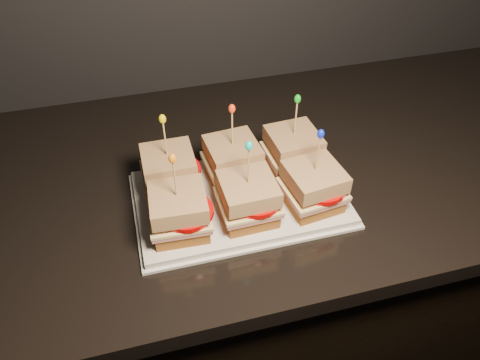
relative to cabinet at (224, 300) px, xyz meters
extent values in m
cube|color=black|center=(0.00, 0.00, 0.00)|extent=(2.38, 0.63, 0.84)
cube|color=black|center=(0.00, 0.00, 0.44)|extent=(2.42, 0.67, 0.04)
cube|color=white|center=(0.02, -0.10, 0.47)|extent=(0.37, 0.23, 0.02)
cube|color=white|center=(0.02, -0.10, 0.46)|extent=(0.38, 0.24, 0.01)
cube|color=brown|center=(-0.10, -0.05, 0.49)|extent=(0.09, 0.09, 0.02)
cube|color=#CD716E|center=(-0.10, -0.05, 0.50)|extent=(0.10, 0.09, 0.01)
cube|color=#FCE09A|center=(-0.10, -0.05, 0.51)|extent=(0.10, 0.10, 0.01)
cylinder|color=#C00503|center=(-0.09, -0.05, 0.52)|extent=(0.09, 0.09, 0.01)
cube|color=#693210|center=(-0.10, -0.05, 0.54)|extent=(0.09, 0.09, 0.03)
cylinder|color=tan|center=(-0.10, -0.05, 0.58)|extent=(0.00, 0.00, 0.09)
ellipsoid|color=yellow|center=(-0.10, -0.05, 0.63)|extent=(0.01, 0.01, 0.02)
cube|color=brown|center=(0.02, -0.05, 0.49)|extent=(0.10, 0.10, 0.02)
cube|color=#CD716E|center=(0.02, -0.05, 0.50)|extent=(0.11, 0.10, 0.01)
cube|color=#FCE09A|center=(0.02, -0.05, 0.51)|extent=(0.11, 0.10, 0.01)
cylinder|color=#C00503|center=(0.03, -0.05, 0.52)|extent=(0.09, 0.09, 0.01)
cube|color=#693210|center=(0.02, -0.05, 0.54)|extent=(0.10, 0.10, 0.03)
cylinder|color=tan|center=(0.02, -0.05, 0.58)|extent=(0.00, 0.00, 0.09)
ellipsoid|color=#F03C15|center=(0.02, -0.05, 0.63)|extent=(0.01, 0.01, 0.02)
cube|color=brown|center=(0.14, -0.05, 0.49)|extent=(0.09, 0.09, 0.02)
cube|color=#CD716E|center=(0.14, -0.05, 0.50)|extent=(0.10, 0.10, 0.01)
cube|color=#FCE09A|center=(0.14, -0.05, 0.51)|extent=(0.11, 0.10, 0.01)
cylinder|color=#C00503|center=(0.15, -0.05, 0.52)|extent=(0.09, 0.09, 0.01)
cube|color=#693210|center=(0.14, -0.05, 0.54)|extent=(0.10, 0.10, 0.03)
cylinder|color=tan|center=(0.14, -0.05, 0.58)|extent=(0.00, 0.00, 0.09)
ellipsoid|color=#11AC1B|center=(0.14, -0.05, 0.63)|extent=(0.01, 0.01, 0.02)
cube|color=brown|center=(-0.10, -0.15, 0.49)|extent=(0.09, 0.09, 0.02)
cube|color=#CD716E|center=(-0.10, -0.15, 0.50)|extent=(0.10, 0.10, 0.01)
cube|color=#FCE09A|center=(-0.10, -0.15, 0.51)|extent=(0.10, 0.10, 0.01)
cylinder|color=#C00503|center=(-0.09, -0.16, 0.52)|extent=(0.09, 0.09, 0.01)
cube|color=#693210|center=(-0.10, -0.15, 0.54)|extent=(0.09, 0.09, 0.03)
cylinder|color=tan|center=(-0.10, -0.15, 0.58)|extent=(0.00, 0.00, 0.09)
ellipsoid|color=orange|center=(-0.10, -0.15, 0.63)|extent=(0.01, 0.01, 0.02)
cube|color=brown|center=(0.02, -0.15, 0.49)|extent=(0.09, 0.09, 0.02)
cube|color=#CD716E|center=(0.02, -0.15, 0.50)|extent=(0.10, 0.10, 0.01)
cube|color=#FCE09A|center=(0.02, -0.15, 0.51)|extent=(0.10, 0.10, 0.01)
cylinder|color=#C00503|center=(0.03, -0.16, 0.52)|extent=(0.09, 0.09, 0.01)
cube|color=#693210|center=(0.02, -0.15, 0.54)|extent=(0.09, 0.09, 0.03)
cylinder|color=tan|center=(0.02, -0.15, 0.58)|extent=(0.00, 0.00, 0.09)
ellipsoid|color=#0CC7BC|center=(0.02, -0.15, 0.63)|extent=(0.01, 0.01, 0.02)
cube|color=brown|center=(0.14, -0.15, 0.49)|extent=(0.10, 0.10, 0.02)
cube|color=#CD716E|center=(0.14, -0.15, 0.50)|extent=(0.11, 0.11, 0.01)
cube|color=#FCE09A|center=(0.14, -0.15, 0.51)|extent=(0.11, 0.11, 0.01)
cylinder|color=#C00503|center=(0.15, -0.16, 0.52)|extent=(0.09, 0.09, 0.01)
cube|color=#693210|center=(0.14, -0.15, 0.54)|extent=(0.10, 0.10, 0.03)
cylinder|color=tan|center=(0.14, -0.15, 0.58)|extent=(0.00, 0.00, 0.09)
ellipsoid|color=#0D22CD|center=(0.14, -0.15, 0.63)|extent=(0.01, 0.01, 0.02)
camera|label=1|loc=(-0.14, -0.69, 1.07)|focal=35.00mm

